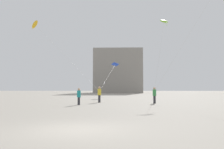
{
  "coord_description": "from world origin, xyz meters",
  "views": [
    {
      "loc": [
        1.94,
        -8.92,
        1.6
      ],
      "look_at": [
        0.0,
        23.74,
        3.61
      ],
      "focal_mm": 36.76,
      "sensor_mm": 36.0,
      "label": 1
    }
  ],
  "objects_px": {
    "person_in_green": "(154,94)",
    "kite_lime_diamond": "(164,21)",
    "person_in_yellow": "(99,94)",
    "kite_cobalt_delta": "(115,65)",
    "person_in_teal": "(79,96)",
    "building_left_hall": "(118,72)",
    "kite_amber_diamond": "(35,24)"
  },
  "relations": [
    {
      "from": "kite_lime_diamond",
      "to": "building_left_hall",
      "type": "xyz_separation_m",
      "value": [
        -8.51,
        55.35,
        -3.32
      ]
    },
    {
      "from": "person_in_teal",
      "to": "person_in_yellow",
      "type": "xyz_separation_m",
      "value": [
        1.55,
        4.09,
        0.11
      ]
    },
    {
      "from": "person_in_green",
      "to": "kite_lime_diamond",
      "type": "distance_m",
      "value": 13.04
    },
    {
      "from": "kite_cobalt_delta",
      "to": "building_left_hall",
      "type": "xyz_separation_m",
      "value": [
        -0.91,
        44.7,
        1.83
      ]
    },
    {
      "from": "kite_lime_diamond",
      "to": "building_left_hall",
      "type": "distance_m",
      "value": 56.1
    },
    {
      "from": "person_in_teal",
      "to": "kite_amber_diamond",
      "type": "relative_size",
      "value": 0.16
    },
    {
      "from": "person_in_green",
      "to": "building_left_hall",
      "type": "bearing_deg",
      "value": -39.18
    },
    {
      "from": "kite_cobalt_delta",
      "to": "kite_lime_diamond",
      "type": "xyz_separation_m",
      "value": [
        7.59,
        -10.65,
        5.15
      ]
    },
    {
      "from": "kite_amber_diamond",
      "to": "kite_lime_diamond",
      "type": "height_order",
      "value": "kite_lime_diamond"
    },
    {
      "from": "person_in_teal",
      "to": "building_left_hall",
      "type": "height_order",
      "value": "building_left_hall"
    },
    {
      "from": "kite_cobalt_delta",
      "to": "building_left_hall",
      "type": "relative_size",
      "value": 0.99
    },
    {
      "from": "person_in_green",
      "to": "kite_amber_diamond",
      "type": "distance_m",
      "value": 19.48
    },
    {
      "from": "kite_cobalt_delta",
      "to": "building_left_hall",
      "type": "height_order",
      "value": "building_left_hall"
    },
    {
      "from": "person_in_green",
      "to": "building_left_hall",
      "type": "relative_size",
      "value": 0.1
    },
    {
      "from": "person_in_yellow",
      "to": "building_left_hall",
      "type": "relative_size",
      "value": 0.1
    },
    {
      "from": "kite_amber_diamond",
      "to": "building_left_hall",
      "type": "height_order",
      "value": "building_left_hall"
    },
    {
      "from": "person_in_green",
      "to": "person_in_yellow",
      "type": "bearing_deg",
      "value": 34.77
    },
    {
      "from": "building_left_hall",
      "to": "kite_amber_diamond",
      "type": "bearing_deg",
      "value": -99.75
    },
    {
      "from": "kite_amber_diamond",
      "to": "person_in_yellow",
      "type": "bearing_deg",
      "value": -25.72
    },
    {
      "from": "person_in_teal",
      "to": "building_left_hall",
      "type": "relative_size",
      "value": 0.09
    },
    {
      "from": "person_in_teal",
      "to": "person_in_green",
      "type": "bearing_deg",
      "value": 70.33
    },
    {
      "from": "person_in_yellow",
      "to": "kite_cobalt_delta",
      "type": "height_order",
      "value": "kite_cobalt_delta"
    },
    {
      "from": "kite_cobalt_delta",
      "to": "person_in_yellow",
      "type": "bearing_deg",
      "value": -93.35
    },
    {
      "from": "person_in_green",
      "to": "person_in_teal",
      "type": "height_order",
      "value": "person_in_green"
    },
    {
      "from": "person_in_teal",
      "to": "person_in_yellow",
      "type": "bearing_deg",
      "value": 118.69
    },
    {
      "from": "person_in_green",
      "to": "kite_amber_diamond",
      "type": "bearing_deg",
      "value": 25.16
    },
    {
      "from": "kite_cobalt_delta",
      "to": "building_left_hall",
      "type": "bearing_deg",
      "value": 91.17
    },
    {
      "from": "person_in_green",
      "to": "kite_amber_diamond",
      "type": "xyz_separation_m",
      "value": [
        -15.88,
        5.83,
        9.65
      ]
    },
    {
      "from": "kite_cobalt_delta",
      "to": "person_in_green",
      "type": "bearing_deg",
      "value": -74.22
    },
    {
      "from": "building_left_hall",
      "to": "person_in_green",
      "type": "bearing_deg",
      "value": -84.49
    },
    {
      "from": "kite_lime_diamond",
      "to": "building_left_hall",
      "type": "relative_size",
      "value": 0.57
    },
    {
      "from": "kite_amber_diamond",
      "to": "building_left_hall",
      "type": "distance_m",
      "value": 58.02
    }
  ]
}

